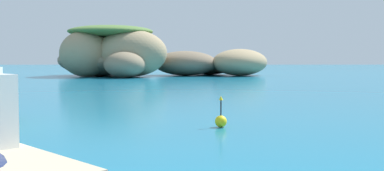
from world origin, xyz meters
name	(u,v)px	position (x,y,z in m)	size (l,w,h in m)	color
islet_large	(108,56)	(-16.88, 73.52, 3.54)	(21.77, 22.50, 8.80)	#84755B
islet_small	(212,64)	(1.43, 77.31, 2.13)	(24.46, 20.60, 4.77)	#756651
channel_buoy	(221,120)	(-1.92, 14.65, 0.34)	(0.56, 0.56, 1.48)	yellow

